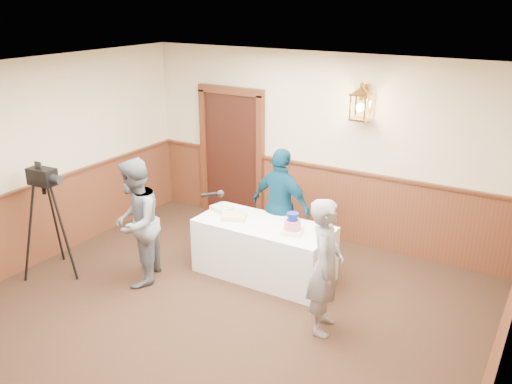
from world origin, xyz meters
The scene contains 10 objects.
ground centered at (0.00, 0.00, 0.00)m, with size 7.00×7.00×0.00m, color #301F12.
room_shell centered at (-0.05, 0.45, 1.52)m, with size 6.02×7.02×2.81m.
display_table centered at (-0.09, 1.90, 0.38)m, with size 1.80×0.80×0.75m, color white.
tiered_cake centered at (0.36, 1.83, 0.85)m, with size 0.33×0.33×0.27m.
sheet_cake_yellow centered at (-0.51, 1.84, 0.78)m, with size 0.31×0.24×0.06m, color #E5DA89.
sheet_cake_green centered at (-0.81, 1.99, 0.78)m, with size 0.28×0.22×0.07m, color #BAEBA6.
interviewer centered at (-1.39, 0.92, 0.83)m, with size 1.58×1.00×1.66m.
baker centered at (1.11, 1.17, 0.78)m, with size 0.57×0.37×1.56m, color gray.
assistant_p centered at (-0.11, 2.41, 0.82)m, with size 0.96×0.40×1.63m, color #0B3752.
tv_camera_rig centered at (-2.53, 0.49, 0.67)m, with size 0.58×0.54×1.49m.
Camera 1 is at (3.16, -3.69, 3.55)m, focal length 38.00 mm.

